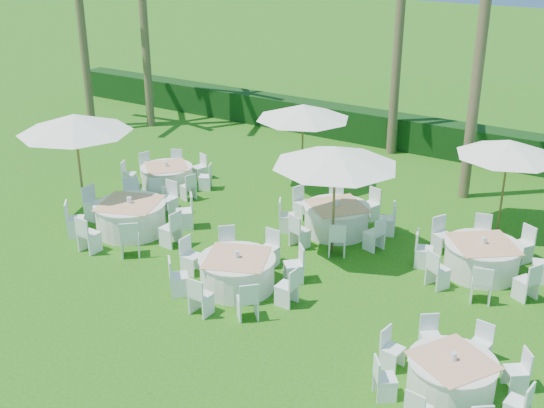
# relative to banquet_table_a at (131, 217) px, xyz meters

# --- Properties ---
(ground) EXTENTS (120.00, 120.00, 0.00)m
(ground) POSITION_rel_banquet_table_a_xyz_m (4.23, -1.07, -0.45)
(ground) COLOR #1F580F
(ground) RESTS_ON ground
(hedge) EXTENTS (34.00, 1.00, 1.20)m
(hedge) POSITION_rel_banquet_table_a_xyz_m (4.23, 10.93, 0.15)
(hedge) COLOR black
(hedge) RESTS_ON ground
(banquet_table_a) EXTENTS (3.37, 3.37, 1.01)m
(banquet_table_a) POSITION_rel_banquet_table_a_xyz_m (0.00, 0.00, 0.00)
(banquet_table_a) COLOR white
(banquet_table_a) RESTS_ON ground
(banquet_table_b) EXTENTS (3.09, 3.09, 0.94)m
(banquet_table_b) POSITION_rel_banquet_table_a_xyz_m (4.20, -0.95, -0.03)
(banquet_table_b) COLOR white
(banquet_table_b) RESTS_ON ground
(banquet_table_c) EXTENTS (2.80, 2.80, 0.86)m
(banquet_table_c) POSITION_rel_banquet_table_a_xyz_m (9.62, -1.99, -0.07)
(banquet_table_c) COLOR white
(banquet_table_c) RESTS_ON ground
(banquet_table_d) EXTENTS (2.81, 2.81, 0.87)m
(banquet_table_d) POSITION_rel_banquet_table_a_xyz_m (-1.36, 3.06, -0.07)
(banquet_table_d) COLOR white
(banquet_table_d) RESTS_ON ground
(banquet_table_e) EXTENTS (3.10, 3.10, 0.95)m
(banquet_table_e) POSITION_rel_banquet_table_a_xyz_m (4.72, 2.97, -0.03)
(banquet_table_e) COLOR white
(banquet_table_e) RESTS_ON ground
(banquet_table_f) EXTENTS (3.13, 3.13, 0.95)m
(banquet_table_f) POSITION_rel_banquet_table_a_xyz_m (8.73, 2.77, -0.03)
(banquet_table_f) COLOR white
(banquet_table_f) RESTS_ON ground
(umbrella_a) EXTENTS (3.16, 3.16, 2.97)m
(umbrella_a) POSITION_rel_banquet_table_a_xyz_m (-1.98, 0.15, 2.27)
(umbrella_a) COLOR brown
(umbrella_a) RESTS_ON ground
(umbrella_b) EXTENTS (3.14, 3.14, 2.82)m
(umbrella_b) POSITION_rel_banquet_table_a_xyz_m (5.17, 1.89, 2.13)
(umbrella_b) COLOR brown
(umbrella_b) RESTS_ON ground
(umbrella_c) EXTENTS (2.95, 2.95, 2.63)m
(umbrella_c) POSITION_rel_banquet_table_a_xyz_m (2.09, 5.61, 1.96)
(umbrella_c) COLOR brown
(umbrella_c) RESTS_ON ground
(umbrella_d) EXTENTS (2.75, 2.75, 2.56)m
(umbrella_d) POSITION_rel_banquet_table_a_xyz_m (8.38, 5.55, 1.89)
(umbrella_d) COLOR brown
(umbrella_d) RESTS_ON ground
(palm_b) EXTENTS (4.40, 3.99, 8.06)m
(palm_b) POSITION_rel_banquet_table_a_xyz_m (3.20, 10.13, 4.03)
(palm_b) COLOR brown
(palm_b) RESTS_ON ground
(palm_f) EXTENTS (4.40, 3.97, 7.57)m
(palm_f) POSITION_rel_banquet_table_a_xyz_m (-8.61, 6.75, 3.78)
(palm_f) COLOR brown
(palm_f) RESTS_ON ground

